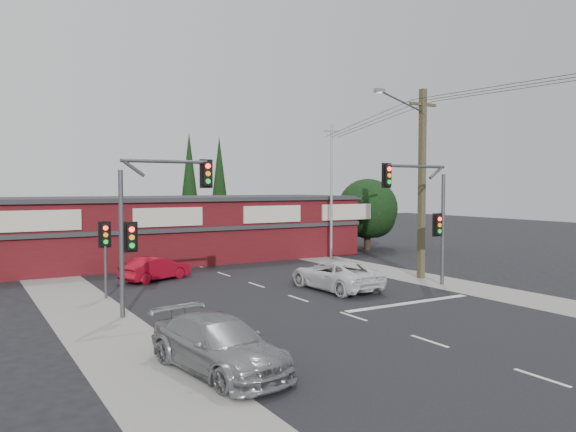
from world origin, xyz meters
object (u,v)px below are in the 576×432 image
red_sedan (156,269)px  utility_pole (420,177)px  white_suv (335,275)px  silver_suv (219,345)px  shop_building (163,228)px

red_sedan → utility_pole: 14.67m
white_suv → utility_pole: bearing=-178.7°
white_suv → silver_suv: (-9.54, -8.06, 0.01)m
silver_suv → utility_pole: size_ratio=0.49×
utility_pole → silver_suv: bearing=-151.1°
white_suv → red_sedan: 9.49m
white_suv → red_sedan: bearing=-48.6°
silver_suv → shop_building: (5.87, 22.40, 1.42)m
silver_suv → shop_building: bearing=66.6°
red_sedan → shop_building: shop_building is taller
silver_suv → shop_building: shop_building is taller
silver_suv → white_suv: bearing=31.5°
red_sedan → utility_pole: bearing=-141.0°
shop_building → white_suv: bearing=-75.7°
silver_suv → utility_pole: bearing=20.2°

